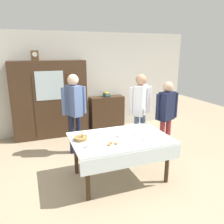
% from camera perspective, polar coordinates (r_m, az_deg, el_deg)
% --- Properties ---
extents(ground_plane, '(12.00, 12.00, 0.00)m').
position_cam_1_polar(ground_plane, '(4.41, 0.95, -14.84)').
color(ground_plane, tan).
rests_on(ground_plane, ground).
extents(back_wall, '(6.40, 0.10, 2.70)m').
position_cam_1_polar(back_wall, '(6.41, -7.81, 7.38)').
color(back_wall, silver).
rests_on(back_wall, ground).
extents(dining_table, '(1.67, 1.12, 0.77)m').
position_cam_1_polar(dining_table, '(3.91, 2.27, -7.92)').
color(dining_table, '#3D2819').
rests_on(dining_table, ground).
extents(wall_cabinet, '(1.87, 0.46, 1.97)m').
position_cam_1_polar(wall_cabinet, '(6.05, -15.38, 3.02)').
color(wall_cabinet, '#3D2819').
rests_on(wall_cabinet, ground).
extents(mantel_clock, '(0.18, 0.11, 0.24)m').
position_cam_1_polar(mantel_clock, '(5.91, -18.91, 13.32)').
color(mantel_clock, brown).
rests_on(mantel_clock, wall_cabinet).
extents(bookshelf_low, '(0.97, 0.35, 0.95)m').
position_cam_1_polar(bookshelf_low, '(6.54, -1.33, -0.18)').
color(bookshelf_low, '#3D2819').
rests_on(bookshelf_low, ground).
extents(book_stack, '(0.17, 0.23, 0.12)m').
position_cam_1_polar(book_stack, '(6.42, -1.36, 4.42)').
color(book_stack, '#2D5184').
rests_on(book_stack, bookshelf_low).
extents(tea_cup_near_left, '(0.13, 0.13, 0.06)m').
position_cam_1_polar(tea_cup_near_left, '(4.16, 2.28, -4.60)').
color(tea_cup_near_left, white).
rests_on(tea_cup_near_left, dining_table).
extents(tea_cup_front_edge, '(0.13, 0.13, 0.06)m').
position_cam_1_polar(tea_cup_front_edge, '(3.81, 8.59, -6.73)').
color(tea_cup_front_edge, white).
rests_on(tea_cup_front_edge, dining_table).
extents(tea_cup_mid_right, '(0.13, 0.13, 0.06)m').
position_cam_1_polar(tea_cup_mid_right, '(3.52, -6.19, -8.53)').
color(tea_cup_mid_right, white).
rests_on(tea_cup_mid_right, dining_table).
extents(tea_cup_back_edge, '(0.13, 0.13, 0.06)m').
position_cam_1_polar(tea_cup_back_edge, '(3.99, 6.25, -5.57)').
color(tea_cup_back_edge, white).
rests_on(tea_cup_back_edge, dining_table).
extents(tea_cup_far_right, '(0.13, 0.13, 0.06)m').
position_cam_1_polar(tea_cup_far_right, '(3.92, 1.97, -5.90)').
color(tea_cup_far_right, white).
rests_on(tea_cup_far_right, dining_table).
extents(bread_basket, '(0.24, 0.24, 0.16)m').
position_cam_1_polar(bread_basket, '(3.82, -7.88, -6.52)').
color(bread_basket, '#9E7542').
rests_on(bread_basket, dining_table).
extents(pastry_plate, '(0.28, 0.28, 0.05)m').
position_cam_1_polar(pastry_plate, '(3.58, 0.14, -8.26)').
color(pastry_plate, white).
rests_on(pastry_plate, dining_table).
extents(spoon_mid_left, '(0.12, 0.02, 0.01)m').
position_cam_1_polar(spoon_mid_left, '(3.91, 12.26, -6.69)').
color(spoon_mid_left, silver).
rests_on(spoon_mid_left, dining_table).
extents(spoon_far_right, '(0.12, 0.02, 0.01)m').
position_cam_1_polar(spoon_far_right, '(3.91, -3.24, -6.35)').
color(spoon_far_right, silver).
rests_on(spoon_far_right, dining_table).
extents(spoon_far_left, '(0.12, 0.02, 0.01)m').
position_cam_1_polar(spoon_far_left, '(4.45, 6.25, -3.72)').
color(spoon_far_left, silver).
rests_on(spoon_far_left, dining_table).
extents(person_near_right_end, '(0.52, 0.32, 1.60)m').
position_cam_1_polar(person_near_right_end, '(4.89, 13.57, 0.13)').
color(person_near_right_end, '#933338').
rests_on(person_near_right_end, ground).
extents(person_behind_table_left, '(0.52, 0.40, 1.74)m').
position_cam_1_polar(person_behind_table_left, '(4.91, 7.15, 1.63)').
color(person_behind_table_left, slate).
rests_on(person_behind_table_left, ground).
extents(person_beside_shelf, '(0.52, 0.41, 1.74)m').
position_cam_1_polar(person_beside_shelf, '(4.87, -9.54, 1.49)').
color(person_beside_shelf, '#191E38').
rests_on(person_beside_shelf, ground).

